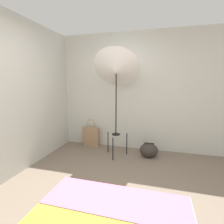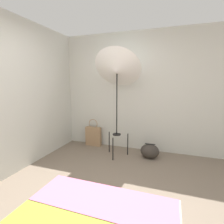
% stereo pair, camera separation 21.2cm
% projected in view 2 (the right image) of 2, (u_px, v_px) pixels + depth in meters
% --- Properties ---
extents(ground_plane, '(14.00, 14.00, 0.00)m').
position_uv_depth(ground_plane, '(93.00, 220.00, 1.94)').
color(ground_plane, '#756656').
extents(wall_back, '(8.00, 0.05, 2.60)m').
position_uv_depth(wall_back, '(137.00, 92.00, 3.87)').
color(wall_back, beige).
rests_on(wall_back, ground_plane).
extents(wall_side_left, '(0.05, 8.00, 2.60)m').
position_uv_depth(wall_side_left, '(31.00, 94.00, 3.21)').
color(wall_side_left, beige).
rests_on(wall_side_left, ground_plane).
extents(photo_umbrella, '(0.93, 0.73, 2.15)m').
position_uv_depth(photo_umbrella, '(117.00, 71.00, 3.38)').
color(photo_umbrella, black).
rests_on(photo_umbrella, ground_plane).
extents(tote_bag, '(0.38, 0.11, 0.65)m').
position_uv_depth(tote_bag, '(93.00, 136.00, 4.23)').
color(tote_bag, '#9E7A56').
rests_on(tote_bag, ground_plane).
extents(duffel_bag, '(0.37, 0.29, 0.30)m').
position_uv_depth(duffel_bag, '(150.00, 151.00, 3.53)').
color(duffel_bag, '#332D28').
rests_on(duffel_bag, ground_plane).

